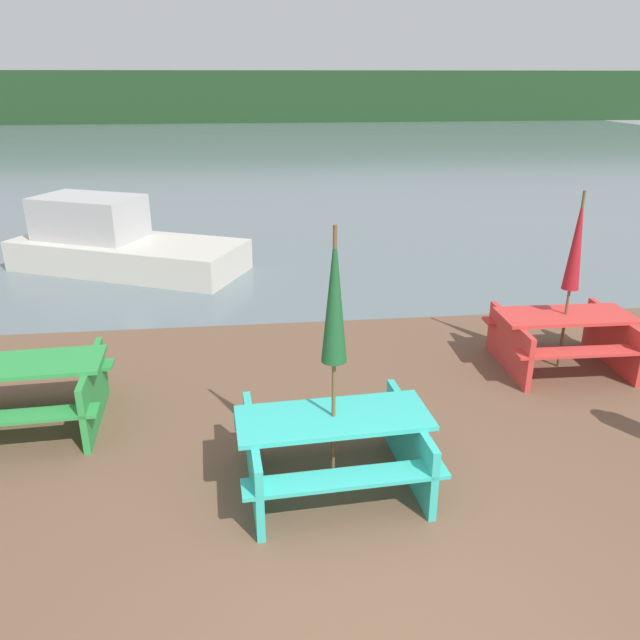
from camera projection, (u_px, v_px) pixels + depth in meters
water at (262, 149)px, 32.89m from camera, size 60.00×50.00×0.00m
far_treeline at (254, 97)px, 50.65m from camera, size 80.00×1.60×4.00m
picnic_table_teal at (333, 443)px, 5.75m from camera, size 1.85×1.49×0.73m
picnic_table_green at (22, 389)px, 6.70m from camera, size 1.82×1.48×0.77m
picnic_table_red at (563, 335)px, 8.13m from camera, size 1.72×1.41×0.74m
umbrella_darkgreen at (334, 299)px, 5.24m from camera, size 0.23×0.23×2.49m
umbrella_crimson at (577, 243)px, 7.68m from camera, size 0.21×0.21×2.33m
boat at (117, 244)px, 12.32m from camera, size 4.86×3.49×1.41m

